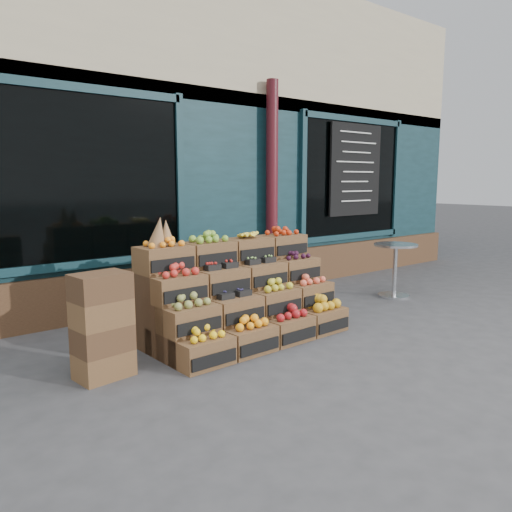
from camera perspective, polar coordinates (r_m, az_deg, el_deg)
ground at (r=5.63m, az=6.14°, el=-9.23°), size 60.00×60.00×0.00m
shop_facade at (r=9.69m, az=-16.01°, el=12.32°), size 12.00×6.24×4.80m
crate_display at (r=5.53m, az=-1.70°, el=-4.99°), size 2.22×1.13×1.37m
spare_crates at (r=4.59m, az=-17.17°, el=-7.64°), size 0.51×0.38×0.94m
bistro_table at (r=7.66m, az=15.60°, el=-0.88°), size 0.63×0.63×0.80m
shopkeeper at (r=7.15m, az=-17.92°, el=2.51°), size 0.86×0.72×2.02m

